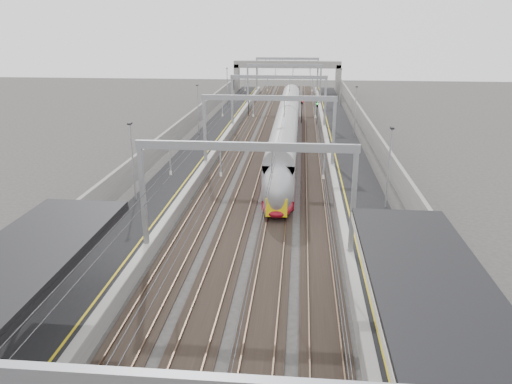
% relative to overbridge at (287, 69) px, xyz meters
% --- Properties ---
extents(platform_left, '(4.00, 120.00, 1.00)m').
position_rel_overbridge_xyz_m(platform_left, '(-8.00, -55.00, -4.81)').
color(platform_left, black).
rests_on(platform_left, ground).
extents(platform_right, '(4.00, 120.00, 1.00)m').
position_rel_overbridge_xyz_m(platform_right, '(8.00, -55.00, -4.81)').
color(platform_right, black).
rests_on(platform_right, ground).
extents(tracks, '(11.40, 140.00, 0.20)m').
position_rel_overbridge_xyz_m(tracks, '(0.00, -55.00, -5.26)').
color(tracks, black).
rests_on(tracks, ground).
extents(overhead_line, '(13.00, 140.00, 6.60)m').
position_rel_overbridge_xyz_m(overhead_line, '(0.00, -48.38, 0.83)').
color(overhead_line, gray).
rests_on(overhead_line, platform_left).
extents(overbridge, '(22.00, 2.20, 6.90)m').
position_rel_overbridge_xyz_m(overbridge, '(0.00, 0.00, 0.00)').
color(overbridge, slate).
rests_on(overbridge, ground).
extents(wall_left, '(0.30, 120.00, 3.20)m').
position_rel_overbridge_xyz_m(wall_left, '(-11.20, -55.00, -3.71)').
color(wall_left, slate).
rests_on(wall_left, ground).
extents(wall_right, '(0.30, 120.00, 3.20)m').
position_rel_overbridge_xyz_m(wall_right, '(11.20, -55.00, -3.71)').
color(wall_right, slate).
rests_on(wall_right, ground).
extents(train, '(2.54, 46.31, 4.02)m').
position_rel_overbridge_xyz_m(train, '(1.50, -49.99, -3.33)').
color(train, maroon).
rests_on(train, ground).
extents(bench, '(0.85, 1.84, 0.92)m').
position_rel_overbridge_xyz_m(bench, '(8.62, -87.53, -3.76)').
color(bench, black).
rests_on(bench, platform_right).
extents(signal_green, '(0.32, 0.32, 3.48)m').
position_rel_overbridge_xyz_m(signal_green, '(-5.20, -27.01, -2.89)').
color(signal_green, black).
rests_on(signal_green, ground).
extents(signal_red_near, '(0.32, 0.32, 3.48)m').
position_rel_overbridge_xyz_m(signal_red_near, '(3.20, -30.99, -2.89)').
color(signal_red_near, black).
rests_on(signal_red_near, ground).
extents(signal_red_far, '(0.32, 0.32, 3.48)m').
position_rel_overbridge_xyz_m(signal_red_far, '(5.40, -33.54, -2.89)').
color(signal_red_far, black).
rests_on(signal_red_far, ground).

